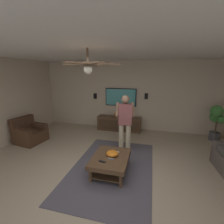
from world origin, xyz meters
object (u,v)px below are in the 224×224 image
at_px(tv, 121,97).
at_px(person_standing, 125,120).
at_px(wall_speaker_left, 146,96).
at_px(media_console, 119,123).
at_px(remote_black, 102,161).
at_px(vase_round, 117,114).
at_px(potted_plant_tall, 216,119).
at_px(remote_white, 116,152).
at_px(wall_speaker_right, 95,96).
at_px(armchair, 30,134).
at_px(remote_grey, 111,159).
at_px(bowl, 112,153).
at_px(ceiling_fan, 88,65).
at_px(coffee_table, 110,161).

relative_size(tv, person_standing, 0.75).
bearing_deg(wall_speaker_left, media_console, 104.39).
xyz_separation_m(remote_black, vase_round, (2.97, 0.33, 0.25)).
height_order(tv, person_standing, same).
bearing_deg(potted_plant_tall, remote_black, 132.99).
bearing_deg(remote_white, remote_black, -115.57).
distance_m(tv, person_standing, 1.97).
bearing_deg(wall_speaker_right, potted_plant_tall, -95.48).
height_order(armchair, vase_round, armchair).
height_order(remote_white, remote_grey, same).
height_order(bowl, wall_speaker_right, wall_speaker_right).
distance_m(armchair, ceiling_fan, 3.60).
distance_m(armchair, media_console, 3.20).
bearing_deg(coffee_table, remote_grey, -158.87).
height_order(coffee_table, potted_plant_tall, potted_plant_tall).
relative_size(potted_plant_tall, ceiling_fan, 1.02).
bearing_deg(person_standing, potted_plant_tall, -73.55).
bearing_deg(vase_round, wall_speaker_right, 73.59).
distance_m(remote_black, remote_grey, 0.21).
bearing_deg(wall_speaker_right, person_standing, -140.12).
bearing_deg(wall_speaker_right, remote_white, -151.36).
xyz_separation_m(bowl, wall_speaker_right, (2.97, 1.48, 0.84)).
height_order(media_console, potted_plant_tall, potted_plant_tall).
xyz_separation_m(media_console, vase_round, (-0.04, 0.08, 0.39)).
bearing_deg(armchair, wall_speaker_left, 37.62).
bearing_deg(ceiling_fan, wall_speaker_right, 18.66).
height_order(coffee_table, person_standing, person_standing).
height_order(bowl, remote_grey, bowl).
xyz_separation_m(tv, wall_speaker_right, (0.01, 1.08, 0.00)).
xyz_separation_m(tv, remote_black, (-3.25, -0.26, -0.88)).
relative_size(coffee_table, person_standing, 0.61).
xyz_separation_m(bowl, wall_speaker_left, (2.97, -0.59, 0.91)).
relative_size(media_console, remote_white, 11.33).
bearing_deg(remote_black, ceiling_fan, -168.44).
distance_m(media_console, person_standing, 1.83).
bearing_deg(wall_speaker_left, vase_round, 105.49).
xyz_separation_m(armchair, remote_black, (-1.21, -2.91, 0.13)).
relative_size(person_standing, ceiling_fan, 1.36).
xyz_separation_m(armchair, wall_speaker_left, (2.05, -3.64, 1.09)).
relative_size(armchair, wall_speaker_left, 4.16).
height_order(media_console, vase_round, vase_round).
xyz_separation_m(armchair, potted_plant_tall, (1.63, -5.95, 0.46)).
bearing_deg(wall_speaker_right, bowl, -153.50).
xyz_separation_m(media_console, wall_speaker_right, (0.25, 1.08, 1.02)).
distance_m(tv, remote_black, 3.38).
xyz_separation_m(remote_black, wall_speaker_left, (3.26, -0.73, 0.95)).
bearing_deg(ceiling_fan, media_console, 0.43).
relative_size(media_console, bowl, 6.33).
height_order(remote_black, wall_speaker_right, wall_speaker_right).
distance_m(vase_round, wall_speaker_left, 1.31).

